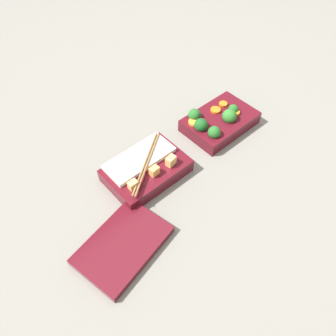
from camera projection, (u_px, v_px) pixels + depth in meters
ground_plane at (184, 150)px, 0.93m from camera, size 3.00×3.00×0.00m
bento_tray_vegetable at (219, 121)px, 0.97m from camera, size 0.21×0.14×0.07m
bento_tray_rice at (146, 169)px, 0.86m from camera, size 0.21×0.14×0.06m
bento_lid at (123, 245)px, 0.73m from camera, size 0.23×0.18×0.02m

